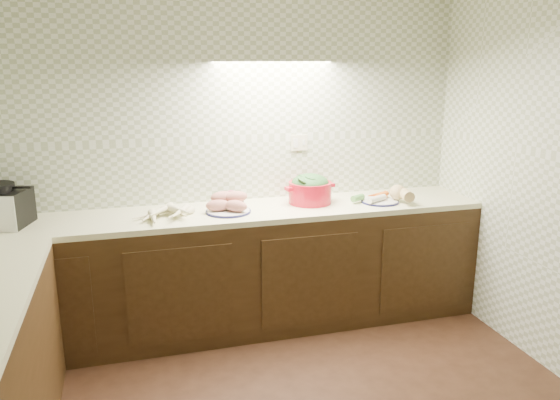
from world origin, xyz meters
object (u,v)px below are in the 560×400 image
object	(u,v)px
parsnip_pile	(163,211)
dutch_oven	(310,189)
sweet_potato_plate	(228,204)
veg_plate	(387,196)
onion_bowl	(233,200)

from	to	relation	value
parsnip_pile	dutch_oven	bearing A→B (deg)	3.40
sweet_potato_plate	veg_plate	bearing A→B (deg)	-2.45
veg_plate	dutch_oven	bearing A→B (deg)	166.98
parsnip_pile	dutch_oven	world-z (taller)	dutch_oven
dutch_oven	veg_plate	size ratio (longest dim) A/B	0.86
parsnip_pile	sweet_potato_plate	size ratio (longest dim) A/B	1.19
parsnip_pile	sweet_potato_plate	world-z (taller)	sweet_potato_plate
parsnip_pile	veg_plate	size ratio (longest dim) A/B	0.85
sweet_potato_plate	onion_bowl	distance (m)	0.16
sweet_potato_plate	veg_plate	xyz separation A→B (m)	(1.20, -0.05, -0.01)
parsnip_pile	sweet_potato_plate	bearing A→B (deg)	-2.05
parsnip_pile	sweet_potato_plate	xyz separation A→B (m)	(0.45, -0.02, 0.02)
sweet_potato_plate	onion_bowl	bearing A→B (deg)	67.56
onion_bowl	veg_plate	xyz separation A→B (m)	(1.14, -0.20, 0.00)
sweet_potato_plate	dutch_oven	xyz separation A→B (m)	(0.63, 0.08, 0.05)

